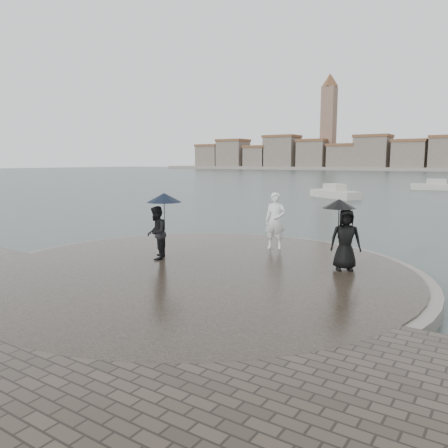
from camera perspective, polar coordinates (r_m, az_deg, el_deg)
The scene contains 6 objects.
ground at distance 10.10m, azimuth -15.53°, elevation -11.45°, with size 400.00×400.00×0.00m, color #2B3835.
kerb_ring at distance 12.51m, azimuth -3.31°, elevation -6.57°, with size 12.50×12.50×0.32m, color gray.
quay_tip at distance 12.50m, azimuth -3.31°, elevation -6.48°, with size 11.90×11.90×0.36m, color #2D261E.
statue at distance 15.05m, azimuth 6.73°, elevation 0.44°, with size 0.71×0.46×1.94m, color white.
visitor_left at distance 13.42m, azimuth -8.54°, elevation 0.16°, with size 1.26×1.14×2.04m.
visitor_right at distance 12.46m, azimuth 15.41°, elevation -0.92°, with size 1.21×1.00×1.95m.
Camera 1 is at (7.27, -6.17, 3.34)m, focal length 35.00 mm.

